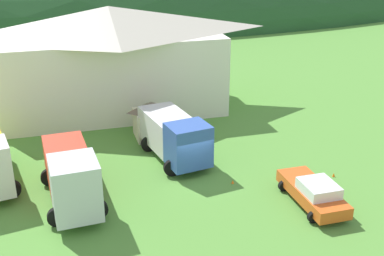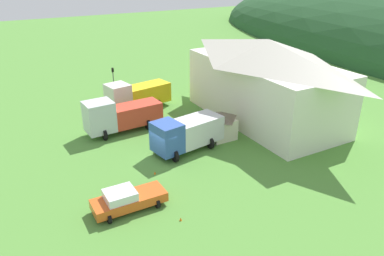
% 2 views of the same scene
% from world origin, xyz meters
% --- Properties ---
extents(ground_plane, '(200.00, 200.00, 0.00)m').
position_xyz_m(ground_plane, '(0.00, 0.00, 0.00)').
color(ground_plane, '#518C38').
extents(forested_hill_backdrop, '(159.82, 60.00, 29.81)m').
position_xyz_m(forested_hill_backdrop, '(0.00, 69.56, 0.00)').
color(forested_hill_backdrop, '#234C28').
rests_on(forested_hill_backdrop, ground).
extents(depot_building, '(19.65, 9.54, 8.94)m').
position_xyz_m(depot_building, '(-3.20, 14.25, 4.61)').
color(depot_building, white).
rests_on(depot_building, ground).
extents(play_shed_cream, '(2.76, 2.70, 2.82)m').
position_xyz_m(play_shed_cream, '(-1.23, 7.29, 1.45)').
color(play_shed_cream, beige).
rests_on(play_shed_cream, ground).
extents(tow_truck_silver, '(3.56, 8.12, 3.67)m').
position_xyz_m(tow_truck_silver, '(-7.64, -1.04, 1.84)').
color(tow_truck_silver, silver).
rests_on(tow_truck_silver, ground).
extents(box_truck_blue, '(4.06, 7.24, 3.30)m').
position_xyz_m(box_truck_blue, '(-0.55, 2.98, 1.79)').
color(box_truck_blue, '#3356AD').
rests_on(box_truck_blue, ground).
extents(service_pickup_orange, '(2.42, 5.29, 1.66)m').
position_xyz_m(service_pickup_orange, '(5.57, -5.07, 0.83)').
color(service_pickup_orange, '#D8571E').
rests_on(service_pickup_orange, ground).
extents(traffic_cone_near_pickup, '(0.36, 0.36, 0.53)m').
position_xyz_m(traffic_cone_near_pickup, '(8.60, -2.35, 0.00)').
color(traffic_cone_near_pickup, orange).
rests_on(traffic_cone_near_pickup, ground).
extents(traffic_cone_mid_row, '(0.36, 0.36, 0.46)m').
position_xyz_m(traffic_cone_mid_row, '(2.06, -1.39, 0.00)').
color(traffic_cone_mid_row, orange).
rests_on(traffic_cone_mid_row, ground).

